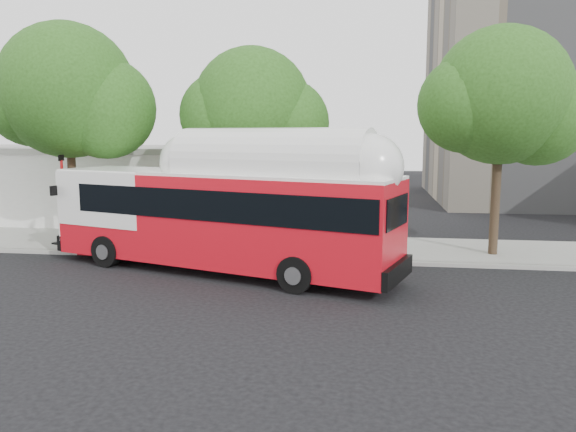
{
  "coord_description": "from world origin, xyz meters",
  "views": [
    {
      "loc": [
        3.9,
        -17.57,
        5.01
      ],
      "look_at": [
        0.96,
        3.0,
        1.95
      ],
      "focal_mm": 35.0,
      "sensor_mm": 36.0,
      "label": 1
    }
  ],
  "objects": [
    {
      "name": "signal_pole",
      "position": [
        -8.73,
        4.21,
        2.12
      ],
      "size": [
        0.12,
        0.39,
        4.13
      ],
      "color": "#A61114",
      "rests_on": "ground"
    },
    {
      "name": "street_tree_right",
      "position": [
        9.44,
        5.86,
        6.26
      ],
      "size": [
        6.21,
        5.4,
        9.18
      ],
      "color": "#2D2116",
      "rests_on": "ground"
    },
    {
      "name": "transit_bus",
      "position": [
        -1.31,
        1.89,
        1.95
      ],
      "size": [
        14.15,
        6.82,
        4.17
      ],
      "rotation": [
        0.0,
        0.0,
        -0.32
      ],
      "color": "red",
      "rests_on": "ground"
    },
    {
      "name": "low_commercial_bldg",
      "position": [
        -14.0,
        14.0,
        2.15
      ],
      "size": [
        16.2,
        10.2,
        4.25
      ],
      "color": "silver",
      "rests_on": "ground"
    },
    {
      "name": "curb_strip",
      "position": [
        0.0,
        3.9,
        0.07
      ],
      "size": [
        60.0,
        0.3,
        0.15
      ],
      "primitive_type": "cube",
      "color": "gray",
      "rests_on": "ground"
    },
    {
      "name": "ground",
      "position": [
        0.0,
        0.0,
        0.0
      ],
      "size": [
        120.0,
        120.0,
        0.0
      ],
      "primitive_type": "plane",
      "color": "black",
      "rests_on": "ground"
    },
    {
      "name": "street_tree_mid",
      "position": [
        -0.59,
        6.06,
        5.91
      ],
      "size": [
        5.75,
        5.0,
        8.62
      ],
      "color": "#2D2116",
      "rests_on": "ground"
    },
    {
      "name": "sidewalk",
      "position": [
        0.0,
        6.5,
        0.07
      ],
      "size": [
        60.0,
        5.0,
        0.15
      ],
      "primitive_type": "cube",
      "color": "gray",
      "rests_on": "ground"
    },
    {
      "name": "street_tree_left",
      "position": [
        -8.53,
        5.56,
        6.6
      ],
      "size": [
        6.67,
        5.8,
        9.74
      ],
      "color": "#2D2116",
      "rests_on": "ground"
    },
    {
      "name": "red_curb_segment",
      "position": [
        -3.0,
        3.9,
        0.08
      ],
      "size": [
        10.0,
        0.32,
        0.16
      ],
      "primitive_type": "cube",
      "color": "maroon",
      "rests_on": "ground"
    }
  ]
}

